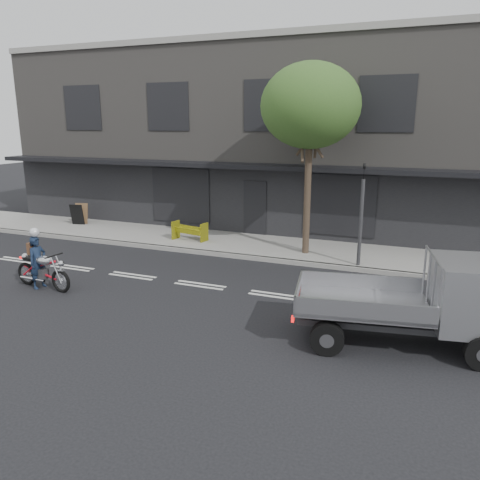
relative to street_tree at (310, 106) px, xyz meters
name	(u,v)px	position (x,y,z in m)	size (l,w,h in m)	color
ground	(200,285)	(-2.20, -4.20, -5.28)	(80.00, 80.00, 0.00)	black
sidewalk	(253,246)	(-2.20, 0.50, -5.20)	(32.00, 3.20, 0.15)	gray
kerb	(238,256)	(-2.20, -1.10, -5.20)	(32.00, 0.20, 0.15)	gray
building_main	(299,138)	(-2.20, 7.10, -1.28)	(26.00, 10.00, 8.00)	slate
street_tree	(310,106)	(0.00, 0.00, 0.00)	(3.40, 3.40, 6.74)	#382B21
traffic_light_pole	(361,221)	(2.00, -0.85, -3.63)	(0.12, 0.12, 3.50)	#2D2D30
motorcycle	(43,270)	(-6.38, -6.11, -4.71)	(2.15, 0.62, 1.11)	black
rider	(38,262)	(-6.53, -6.11, -4.50)	(0.57, 0.37, 1.55)	#142138
flatbed_ute	(453,297)	(4.58, -5.88, -4.09)	(4.72, 2.51, 2.08)	black
construction_barrier	(187,232)	(-4.77, -0.09, -4.74)	(1.38, 0.55, 0.77)	#FFFB0D
sandwich_board	(77,215)	(-10.95, 0.81, -4.65)	(0.60, 0.40, 0.96)	black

